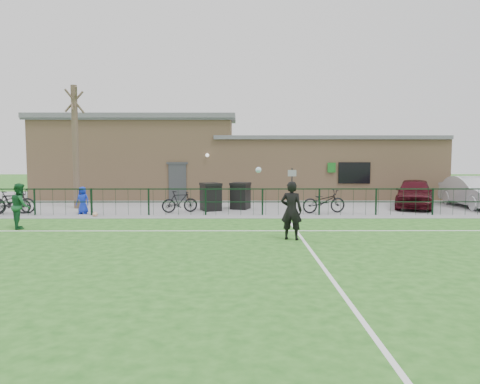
{
  "coord_description": "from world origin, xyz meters",
  "views": [
    {
      "loc": [
        -0.07,
        -12.4,
        2.82
      ],
      "look_at": [
        0.0,
        5.0,
        1.3
      ],
      "focal_mm": 35.0,
      "sensor_mm": 36.0,
      "label": 1
    }
  ],
  "objects_px": {
    "car_maroon": "(414,193)",
    "bicycle_c": "(13,201)",
    "sign_post": "(292,189)",
    "spectator_child": "(83,200)",
    "bare_tree": "(76,148)",
    "wheelie_bin_left": "(211,198)",
    "bicycle_b": "(11,203)",
    "wheelie_bin_right": "(240,197)",
    "bicycle_e": "(324,201)",
    "bicycle_d": "(180,202)",
    "outfield_player": "(20,206)",
    "car_silver": "(475,192)",
    "ball_ground": "(95,214)"
  },
  "relations": [
    {
      "from": "wheelie_bin_left",
      "to": "wheelie_bin_right",
      "type": "distance_m",
      "value": 1.54
    },
    {
      "from": "car_maroon",
      "to": "bicycle_e",
      "type": "relative_size",
      "value": 2.11
    },
    {
      "from": "wheelie_bin_right",
      "to": "spectator_child",
      "type": "distance_m",
      "value": 7.3
    },
    {
      "from": "wheelie_bin_right",
      "to": "car_maroon",
      "type": "height_order",
      "value": "car_maroon"
    },
    {
      "from": "bicycle_e",
      "to": "outfield_player",
      "type": "relative_size",
      "value": 1.22
    },
    {
      "from": "sign_post",
      "to": "bicycle_d",
      "type": "relative_size",
      "value": 1.21
    },
    {
      "from": "wheelie_bin_right",
      "to": "car_maroon",
      "type": "distance_m",
      "value": 8.65
    },
    {
      "from": "bicycle_c",
      "to": "wheelie_bin_left",
      "type": "bearing_deg",
      "value": -84.03
    },
    {
      "from": "bicycle_c",
      "to": "wheelie_bin_right",
      "type": "bearing_deg",
      "value": -81.5
    },
    {
      "from": "wheelie_bin_left",
      "to": "car_silver",
      "type": "distance_m",
      "value": 13.13
    },
    {
      "from": "wheelie_bin_right",
      "to": "sign_post",
      "type": "distance_m",
      "value": 2.52
    },
    {
      "from": "outfield_player",
      "to": "ball_ground",
      "type": "height_order",
      "value": "outfield_player"
    },
    {
      "from": "wheelie_bin_right",
      "to": "outfield_player",
      "type": "bearing_deg",
      "value": -127.04
    },
    {
      "from": "wheelie_bin_left",
      "to": "bicycle_b",
      "type": "bearing_deg",
      "value": 165.53
    },
    {
      "from": "wheelie_bin_left",
      "to": "bicycle_c",
      "type": "relative_size",
      "value": 0.59
    },
    {
      "from": "wheelie_bin_left",
      "to": "car_silver",
      "type": "bearing_deg",
      "value": -17.23
    },
    {
      "from": "bicycle_d",
      "to": "ball_ground",
      "type": "distance_m",
      "value": 3.74
    },
    {
      "from": "wheelie_bin_left",
      "to": "car_silver",
      "type": "relative_size",
      "value": 0.26
    },
    {
      "from": "car_maroon",
      "to": "bicycle_b",
      "type": "height_order",
      "value": "car_maroon"
    },
    {
      "from": "bicycle_d",
      "to": "bicycle_b",
      "type": "bearing_deg",
      "value": 74.56
    },
    {
      "from": "bicycle_d",
      "to": "bicycle_e",
      "type": "relative_size",
      "value": 0.81
    },
    {
      "from": "car_maroon",
      "to": "sign_post",
      "type": "bearing_deg",
      "value": -151.2
    },
    {
      "from": "wheelie_bin_left",
      "to": "sign_post",
      "type": "xyz_separation_m",
      "value": [
        3.87,
        0.23,
        0.39
      ]
    },
    {
      "from": "bicycle_b",
      "to": "sign_post",
      "type": "bearing_deg",
      "value": -94.56
    },
    {
      "from": "bare_tree",
      "to": "wheelie_bin_right",
      "type": "distance_m",
      "value": 8.39
    },
    {
      "from": "bare_tree",
      "to": "bicycle_b",
      "type": "xyz_separation_m",
      "value": [
        -2.24,
        -2.11,
        -2.47
      ]
    },
    {
      "from": "car_silver",
      "to": "bicycle_c",
      "type": "distance_m",
      "value": 22.09
    },
    {
      "from": "car_silver",
      "to": "bicycle_e",
      "type": "bearing_deg",
      "value": -166.45
    },
    {
      "from": "car_maroon",
      "to": "bicycle_b",
      "type": "bearing_deg",
      "value": -151.85
    },
    {
      "from": "car_maroon",
      "to": "bicycle_c",
      "type": "relative_size",
      "value": 2.08
    },
    {
      "from": "bicycle_e",
      "to": "sign_post",
      "type": "bearing_deg",
      "value": 37.07
    },
    {
      "from": "bicycle_b",
      "to": "outfield_player",
      "type": "xyz_separation_m",
      "value": [
        2.21,
        -3.81,
        0.3
      ]
    },
    {
      "from": "bicycle_c",
      "to": "outfield_player",
      "type": "bearing_deg",
      "value": -151.23
    },
    {
      "from": "bare_tree",
      "to": "wheelie_bin_left",
      "type": "distance_m",
      "value": 7.1
    },
    {
      "from": "wheelie_bin_right",
      "to": "spectator_child",
      "type": "xyz_separation_m",
      "value": [
        -7.08,
        -1.78,
        0.01
      ]
    },
    {
      "from": "bare_tree",
      "to": "ball_ground",
      "type": "xyz_separation_m",
      "value": [
        1.77,
        -2.91,
        -2.89
      ]
    },
    {
      "from": "bicycle_b",
      "to": "spectator_child",
      "type": "bearing_deg",
      "value": -100.35
    },
    {
      "from": "wheelie_bin_right",
      "to": "bicycle_e",
      "type": "height_order",
      "value": "wheelie_bin_right"
    },
    {
      "from": "bare_tree",
      "to": "sign_post",
      "type": "bearing_deg",
      "value": -3.66
    },
    {
      "from": "wheelie_bin_right",
      "to": "bicycle_d",
      "type": "bearing_deg",
      "value": -136.35
    },
    {
      "from": "bicycle_d",
      "to": "outfield_player",
      "type": "height_order",
      "value": "outfield_player"
    },
    {
      "from": "sign_post",
      "to": "bicycle_c",
      "type": "bearing_deg",
      "value": -174.74
    },
    {
      "from": "bicycle_b",
      "to": "spectator_child",
      "type": "relative_size",
      "value": 1.39
    },
    {
      "from": "sign_post",
      "to": "bicycle_e",
      "type": "height_order",
      "value": "sign_post"
    },
    {
      "from": "outfield_player",
      "to": "wheelie_bin_left",
      "type": "bearing_deg",
      "value": -79.64
    },
    {
      "from": "sign_post",
      "to": "bare_tree",
      "type": "bearing_deg",
      "value": 176.34
    },
    {
      "from": "sign_post",
      "to": "spectator_child",
      "type": "xyz_separation_m",
      "value": [
        -9.53,
        -1.4,
        -0.39
      ]
    },
    {
      "from": "bare_tree",
      "to": "ball_ground",
      "type": "bearing_deg",
      "value": -58.74
    },
    {
      "from": "car_maroon",
      "to": "bicycle_c",
      "type": "height_order",
      "value": "car_maroon"
    },
    {
      "from": "bare_tree",
      "to": "bicycle_d",
      "type": "height_order",
      "value": "bare_tree"
    }
  ]
}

